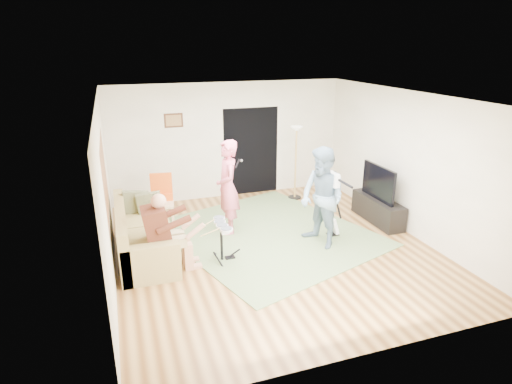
% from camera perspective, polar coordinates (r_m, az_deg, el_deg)
% --- Properties ---
extents(floor, '(6.00, 6.00, 0.00)m').
position_cam_1_polar(floor, '(7.86, 2.29, -7.40)').
color(floor, brown).
rests_on(floor, ground).
extents(walls, '(5.50, 6.00, 2.70)m').
position_cam_1_polar(walls, '(7.35, 2.43, 2.04)').
color(walls, silver).
rests_on(walls, floor).
extents(ceiling, '(6.00, 6.00, 0.00)m').
position_cam_1_polar(ceiling, '(7.07, 2.58, 12.54)').
color(ceiling, white).
rests_on(ceiling, walls).
extents(window_blinds, '(0.00, 2.05, 2.05)m').
position_cam_1_polar(window_blinds, '(7.04, -19.54, 1.82)').
color(window_blinds, brown).
rests_on(window_blinds, walls).
extents(doorway, '(2.10, 0.00, 2.10)m').
position_cam_1_polar(doorway, '(10.33, -0.68, 5.41)').
color(doorway, black).
rests_on(doorway, walls).
extents(picture_frame, '(0.42, 0.03, 0.32)m').
position_cam_1_polar(picture_frame, '(9.76, -10.93, 9.35)').
color(picture_frame, '#3F2314').
rests_on(picture_frame, walls).
extents(area_rug, '(4.41, 4.65, 0.02)m').
position_cam_1_polar(area_rug, '(8.37, 1.63, -5.60)').
color(area_rug, '#617A4A').
rests_on(area_rug, floor).
extents(sofa, '(0.91, 2.21, 0.89)m').
position_cam_1_polar(sofa, '(7.75, -15.22, -6.10)').
color(sofa, '#A38E51').
rests_on(sofa, floor).
extents(drummer, '(0.86, 0.48, 1.32)m').
position_cam_1_polar(drummer, '(7.09, -11.57, -6.30)').
color(drummer, '#592819').
rests_on(drummer, sofa).
extents(drum_kit, '(0.39, 0.69, 0.71)m').
position_cam_1_polar(drum_kit, '(7.31, -4.61, -6.90)').
color(drum_kit, black).
rests_on(drum_kit, floor).
extents(singer, '(0.48, 0.70, 1.84)m').
position_cam_1_polar(singer, '(8.17, -3.80, 0.61)').
color(singer, '#E1617C').
rests_on(singer, floor).
extents(microphone, '(0.06, 0.06, 0.24)m').
position_cam_1_polar(microphone, '(8.09, -2.50, 3.80)').
color(microphone, black).
rests_on(microphone, singer).
extents(guitarist, '(0.91, 1.05, 1.83)m').
position_cam_1_polar(guitarist, '(7.69, 8.82, -0.81)').
color(guitarist, '#6C889F').
rests_on(guitarist, floor).
extents(guitar_held, '(0.13, 0.60, 0.26)m').
position_cam_1_polar(guitar_held, '(7.68, 10.28, 1.67)').
color(guitar_held, white).
rests_on(guitar_held, guitarist).
extents(guitar_spare, '(0.27, 0.25, 0.76)m').
position_cam_1_polar(guitar_spare, '(8.37, 10.31, -4.34)').
color(guitar_spare, black).
rests_on(guitar_spare, floor).
extents(torchiere_lamp, '(0.31, 0.31, 1.73)m').
position_cam_1_polar(torchiere_lamp, '(9.98, 5.36, 5.63)').
color(torchiere_lamp, black).
rests_on(torchiere_lamp, floor).
extents(dining_chair, '(0.52, 0.54, 1.07)m').
position_cam_1_polar(dining_chair, '(8.80, -12.38, -2.15)').
color(dining_chair, '#DAB88E').
rests_on(dining_chair, floor).
extents(tv_cabinet, '(0.40, 1.40, 0.50)m').
position_cam_1_polar(tv_cabinet, '(9.23, 15.94, -2.28)').
color(tv_cabinet, black).
rests_on(tv_cabinet, floor).
extents(television, '(0.06, 1.05, 0.70)m').
position_cam_1_polar(television, '(9.01, 16.02, 1.23)').
color(television, black).
rests_on(television, tv_cabinet).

